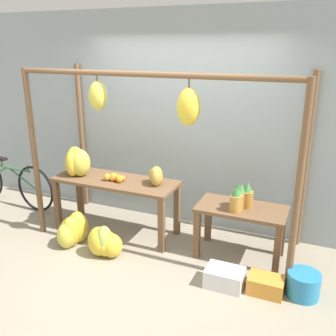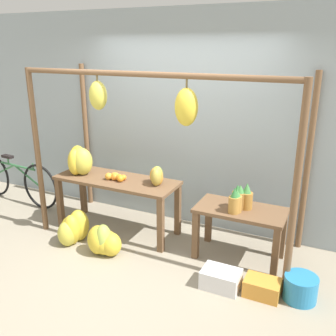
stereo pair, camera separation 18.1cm
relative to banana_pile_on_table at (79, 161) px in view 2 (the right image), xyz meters
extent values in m
plane|color=gray|center=(1.19, -0.67, -0.91)|extent=(20.00, 20.00, 0.00)
cube|color=#99A8B2|center=(1.19, 0.74, 0.49)|extent=(8.00, 0.08, 2.80)
cylinder|color=brown|center=(-0.37, -0.34, 0.14)|extent=(0.07, 0.07, 2.10)
cylinder|color=brown|center=(2.75, -0.34, 0.14)|extent=(0.07, 0.07, 2.10)
cylinder|color=brown|center=(-0.37, 0.65, 0.14)|extent=(0.07, 0.07, 2.10)
cylinder|color=brown|center=(2.75, 0.65, 0.14)|extent=(0.07, 0.07, 2.10)
cylinder|color=brown|center=(1.19, -0.34, 1.16)|extent=(3.12, 0.06, 0.06)
cylinder|color=brown|center=(0.61, -0.34, 1.11)|extent=(0.02, 0.02, 0.05)
ellipsoid|color=gold|center=(0.61, -0.34, 0.92)|extent=(0.20, 0.18, 0.31)
cylinder|color=brown|center=(1.65, -0.34, 1.10)|extent=(0.02, 0.02, 0.08)
ellipsoid|color=gold|center=(1.65, -0.34, 0.87)|extent=(0.23, 0.21, 0.38)
cube|color=brown|center=(0.53, 0.06, -0.20)|extent=(1.61, 0.59, 0.04)
cube|color=brown|center=(-0.22, -0.19, -0.57)|extent=(0.07, 0.07, 0.69)
cube|color=brown|center=(1.29, -0.19, -0.57)|extent=(0.07, 0.07, 0.69)
cube|color=brown|center=(-0.22, 0.30, -0.57)|extent=(0.07, 0.07, 0.69)
cube|color=brown|center=(1.29, 0.30, -0.57)|extent=(0.07, 0.07, 0.69)
cube|color=brown|center=(2.16, 0.08, -0.31)|extent=(0.99, 0.53, 0.04)
cube|color=brown|center=(1.71, -0.13, -0.62)|extent=(0.07, 0.07, 0.58)
cube|color=brown|center=(2.60, -0.13, -0.62)|extent=(0.07, 0.07, 0.58)
cube|color=brown|center=(1.71, 0.30, -0.62)|extent=(0.07, 0.07, 0.58)
cube|color=brown|center=(2.60, 0.30, -0.62)|extent=(0.07, 0.07, 0.58)
ellipsoid|color=gold|center=(0.05, 0.00, 0.00)|extent=(0.34, 0.33, 0.36)
ellipsoid|color=yellow|center=(-0.04, 0.03, 0.01)|extent=(0.32, 0.31, 0.38)
ellipsoid|color=gold|center=(-0.03, -0.05, -0.01)|extent=(0.23, 0.25, 0.35)
sphere|color=orange|center=(0.61, 0.01, -0.14)|extent=(0.09, 0.09, 0.09)
sphere|color=orange|center=(0.52, 0.02, -0.14)|extent=(0.09, 0.09, 0.09)
sphere|color=orange|center=(0.55, 0.00, -0.14)|extent=(0.09, 0.09, 0.09)
sphere|color=orange|center=(0.64, -0.02, -0.14)|extent=(0.09, 0.09, 0.09)
sphere|color=orange|center=(0.51, 0.02, -0.14)|extent=(0.08, 0.08, 0.08)
sphere|color=orange|center=(0.47, -0.02, -0.14)|extent=(0.09, 0.09, 0.09)
sphere|color=orange|center=(0.65, 0.04, -0.14)|extent=(0.08, 0.08, 0.08)
sphere|color=orange|center=(0.54, 0.04, -0.14)|extent=(0.09, 0.09, 0.09)
sphere|color=orange|center=(0.54, -0.01, -0.15)|extent=(0.07, 0.07, 0.07)
cylinder|color=olive|center=(2.13, 0.08, -0.20)|extent=(0.14, 0.14, 0.19)
cone|color=#428442|center=(2.13, 0.08, -0.06)|extent=(0.10, 0.10, 0.09)
cylinder|color=#B27F38|center=(2.13, -0.02, -0.20)|extent=(0.12, 0.12, 0.18)
cone|color=#428442|center=(2.13, -0.02, -0.07)|extent=(0.08, 0.08, 0.08)
cylinder|color=#A3702D|center=(2.11, 0.08, -0.19)|extent=(0.12, 0.12, 0.19)
cone|color=#337538|center=(2.11, 0.08, -0.05)|extent=(0.08, 0.08, 0.09)
cylinder|color=#B27F38|center=(2.11, -0.06, -0.20)|extent=(0.12, 0.12, 0.19)
cone|color=#337538|center=(2.11, -0.06, -0.05)|extent=(0.08, 0.08, 0.11)
cylinder|color=#A3702D|center=(2.20, 0.11, -0.20)|extent=(0.14, 0.14, 0.19)
cone|color=#428442|center=(2.20, 0.11, -0.05)|extent=(0.10, 0.10, 0.11)
ellipsoid|color=gold|center=(0.22, -0.50, -0.71)|extent=(0.29, 0.27, 0.39)
ellipsoid|color=gold|center=(0.24, -0.39, -0.70)|extent=(0.34, 0.35, 0.41)
ellipsoid|color=yellow|center=(0.18, -0.49, -0.74)|extent=(0.31, 0.32, 0.35)
ellipsoid|color=#9EB247|center=(0.15, -0.51, -0.76)|extent=(0.31, 0.31, 0.30)
ellipsoid|color=gold|center=(0.20, -0.56, -0.75)|extent=(0.31, 0.30, 0.32)
ellipsoid|color=gold|center=(0.80, -0.52, -0.77)|extent=(0.31, 0.29, 0.29)
ellipsoid|color=gold|center=(0.73, -0.51, -0.76)|extent=(0.31, 0.34, 0.29)
ellipsoid|color=gold|center=(0.65, -0.55, -0.73)|extent=(0.38, 0.37, 0.36)
ellipsoid|color=#9EB247|center=(0.72, -0.54, -0.72)|extent=(0.26, 0.28, 0.39)
cube|color=silver|center=(2.15, -0.55, -0.81)|extent=(0.38, 0.27, 0.19)
cylinder|color=teal|center=(2.90, -0.40, -0.78)|extent=(0.32, 0.32, 0.25)
torus|color=black|center=(-0.89, 0.14, -0.56)|extent=(0.70, 0.09, 0.70)
cylinder|color=#337042|center=(-1.42, 0.19, -0.31)|extent=(0.90, 0.11, 0.03)
cylinder|color=#337042|center=(-1.68, 0.21, -0.44)|extent=(0.54, 0.07, 0.27)
cylinder|color=#337042|center=(-1.15, 0.17, -0.44)|extent=(0.54, 0.07, 0.27)
cylinder|color=#337042|center=(-1.55, 0.20, -0.26)|extent=(0.02, 0.02, 0.10)
cube|color=black|center=(-1.55, 0.20, -0.19)|extent=(0.21, 0.10, 0.04)
cylinder|color=#337042|center=(-0.99, 0.15, -0.26)|extent=(0.02, 0.02, 0.10)
ellipsoid|color=#93A33D|center=(1.06, 0.16, -0.08)|extent=(0.19, 0.19, 0.21)
ellipsoid|color=gold|center=(1.12, 0.08, -0.08)|extent=(0.17, 0.17, 0.21)
ellipsoid|color=gold|center=(1.05, 0.13, -0.08)|extent=(0.17, 0.18, 0.20)
ellipsoid|color=#B2993D|center=(1.11, 0.05, -0.07)|extent=(0.16, 0.18, 0.22)
cube|color=orange|center=(2.56, -0.49, -0.82)|extent=(0.34, 0.24, 0.17)
camera|label=1|loc=(2.91, -3.78, 1.45)|focal=40.00mm
camera|label=2|loc=(3.08, -3.70, 1.45)|focal=40.00mm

